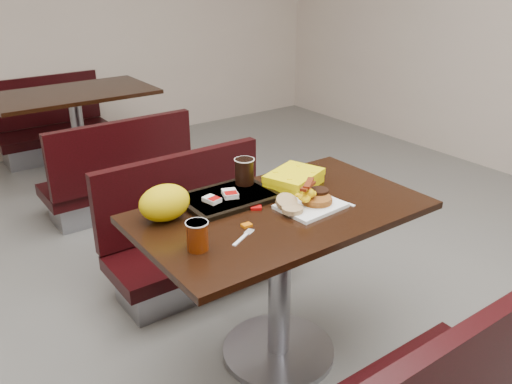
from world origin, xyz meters
TOP-DOWN VIEW (x-y plane):
  - floor at (0.00, 0.00)m, footprint 6.00×7.00m
  - table_near at (0.00, 0.00)m, footprint 1.20×0.70m
  - bench_near_s at (0.00, -0.70)m, footprint 1.00×0.46m
  - bench_near_n at (0.00, 0.70)m, footprint 1.00×0.46m
  - table_far at (0.00, 2.60)m, footprint 1.20×0.70m
  - bench_far_s at (0.00, 1.90)m, footprint 1.00×0.46m
  - bench_far_n at (0.00, 3.30)m, footprint 1.00×0.46m
  - platter at (0.10, -0.06)m, footprint 0.27×0.22m
  - pancake_stack at (0.14, -0.06)m, footprint 0.16×0.16m
  - sausage_patty at (0.18, -0.03)m, footprint 0.09×0.09m
  - scrambled_eggs at (0.09, -0.06)m, footprint 0.09×0.08m
  - bacon_strips at (0.10, -0.04)m, footprint 0.16×0.13m
  - muffin_bottom at (0.00, -0.07)m, footprint 0.11×0.11m
  - muffin_top at (0.01, -0.02)m, footprint 0.11×0.11m
  - coffee_cup_near at (-0.45, -0.09)m, footprint 0.08×0.08m
  - fork at (-0.29, -0.12)m, footprint 0.14×0.09m
  - knife at (0.24, -0.07)m, footprint 0.05×0.18m
  - condiment_syrup at (-0.21, -0.04)m, footprint 0.04×0.03m
  - condiment_ketchup at (-0.09, 0.06)m, footprint 0.06×0.05m
  - tray at (-0.13, 0.21)m, footprint 0.40×0.29m
  - hashbrown_sleeve_left at (-0.22, 0.19)m, footprint 0.07×0.08m
  - hashbrown_sleeve_right at (-0.12, 0.20)m, footprint 0.08×0.10m
  - coffee_cup_far at (0.01, 0.27)m, footprint 0.10×0.10m
  - clamshell at (0.20, 0.16)m, footprint 0.30×0.26m
  - paper_bag at (-0.43, 0.19)m, footprint 0.23×0.18m

SIDE VIEW (x-z plane):
  - floor at x=0.00m, z-range -0.01..0.01m
  - bench_near_s at x=0.00m, z-range 0.00..0.72m
  - bench_near_n at x=0.00m, z-range 0.00..0.72m
  - bench_far_s at x=0.00m, z-range 0.00..0.72m
  - bench_far_n at x=0.00m, z-range 0.00..0.72m
  - table_near at x=0.00m, z-range 0.00..0.75m
  - table_far at x=0.00m, z-range 0.00..0.75m
  - knife at x=0.24m, z-range 0.75..0.75m
  - fork at x=-0.29m, z-range 0.75..0.75m
  - condiment_syrup at x=-0.21m, z-range 0.75..0.76m
  - condiment_ketchup at x=-0.09m, z-range 0.75..0.76m
  - platter at x=0.10m, z-range 0.75..0.77m
  - tray at x=-0.13m, z-range 0.75..0.77m
  - muffin_bottom at x=0.00m, z-range 0.77..0.78m
  - hashbrown_sleeve_left at x=-0.22m, z-range 0.77..0.79m
  - pancake_stack at x=0.14m, z-range 0.77..0.79m
  - hashbrown_sleeve_right at x=-0.12m, z-range 0.77..0.79m
  - clamshell at x=0.20m, z-range 0.75..0.82m
  - muffin_top at x=0.01m, z-range 0.76..0.81m
  - sausage_patty at x=0.18m, z-range 0.79..0.80m
  - coffee_cup_near at x=-0.45m, z-range 0.75..0.86m
  - scrambled_eggs at x=0.09m, z-range 0.79..0.84m
  - paper_bag at x=-0.43m, z-range 0.75..0.90m
  - coffee_cup_far at x=0.01m, z-range 0.77..0.89m
  - bacon_strips at x=0.10m, z-range 0.84..0.85m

